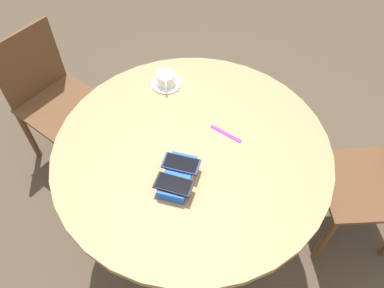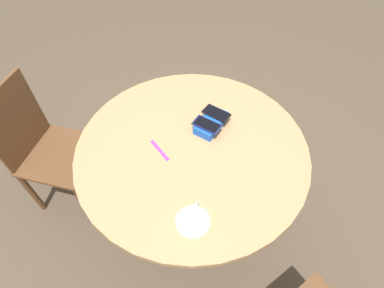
{
  "view_description": "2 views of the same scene",
  "coord_description": "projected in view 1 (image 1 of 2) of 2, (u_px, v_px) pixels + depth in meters",
  "views": [
    {
      "loc": [
        -0.94,
        -0.09,
        2.0
      ],
      "look_at": [
        0.0,
        0.0,
        0.81
      ],
      "focal_mm": 35.0,
      "sensor_mm": 36.0,
      "label": 1
    },
    {
      "loc": [
        0.85,
        0.36,
        1.94
      ],
      "look_at": [
        0.0,
        0.0,
        0.81
      ],
      "focal_mm": 28.0,
      "sensor_mm": 36.0,
      "label": 2
    }
  ],
  "objects": [
    {
      "name": "phone_navy",
      "position": [
        181.0,
        164.0,
        1.42
      ],
      "size": [
        0.1,
        0.15,
        0.01
      ],
      "color": "navy",
      "rests_on": "phone_box"
    },
    {
      "name": "saucer",
      "position": [
        166.0,
        83.0,
        1.77
      ],
      "size": [
        0.14,
        0.14,
        0.01
      ],
      "primitive_type": "cylinder",
      "color": "white",
      "rests_on": "round_table"
    },
    {
      "name": "phone_black",
      "position": [
        174.0,
        184.0,
        1.37
      ],
      "size": [
        0.1,
        0.15,
        0.01
      ],
      "color": "black",
      "rests_on": "phone_box"
    },
    {
      "name": "lanyard_strap",
      "position": [
        226.0,
        134.0,
        1.58
      ],
      "size": [
        0.09,
        0.14,
        0.0
      ],
      "primitive_type": "cube",
      "rotation": [
        0.0,
        0.0,
        1.03
      ],
      "color": "purple",
      "rests_on": "round_table"
    },
    {
      "name": "chair_far_side",
      "position": [
        54.0,
        99.0,
        2.19
      ],
      "size": [
        0.57,
        0.57,
        0.84
      ],
      "color": "brown",
      "rests_on": "ground_plane"
    },
    {
      "name": "coffee_cup",
      "position": [
        166.0,
        79.0,
        1.74
      ],
      "size": [
        0.12,
        0.09,
        0.06
      ],
      "color": "white",
      "rests_on": "saucer"
    },
    {
      "name": "chair_near_window",
      "position": [
        383.0,
        178.0,
        1.81
      ],
      "size": [
        0.48,
        0.48,
        0.92
      ],
      "color": "brown",
      "rests_on": "ground_plane"
    },
    {
      "name": "ground_plane",
      "position": [
        192.0,
        231.0,
        2.15
      ],
      "size": [
        8.0,
        8.0,
        0.0
      ],
      "primitive_type": "plane",
      "color": "brown"
    },
    {
      "name": "phone_box",
      "position": [
        178.0,
        177.0,
        1.42
      ],
      "size": [
        0.21,
        0.14,
        0.04
      ],
      "color": "blue",
      "rests_on": "round_table"
    },
    {
      "name": "round_table",
      "position": [
        192.0,
        163.0,
        1.63
      ],
      "size": [
        1.15,
        1.15,
        0.79
      ],
      "color": "#2D2D2D",
      "rests_on": "ground_plane"
    }
  ]
}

